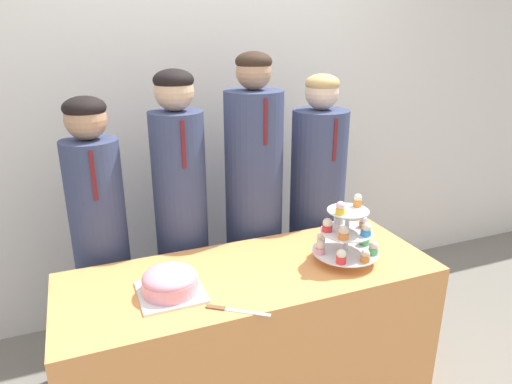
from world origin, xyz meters
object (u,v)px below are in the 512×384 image
object	(u,v)px
cake_knife	(227,309)
student_2	(254,216)
student_0	(102,252)
round_cake	(170,281)
student_3	(316,216)
student_1	(182,230)
cupcake_stand	(347,235)

from	to	relation	value
cake_knife	student_2	bearing A→B (deg)	96.77
cake_knife	student_0	world-z (taller)	student_0
cake_knife	round_cake	bearing A→B (deg)	166.79
student_0	student_3	size ratio (longest dim) A/B	0.96
student_2	student_3	distance (m)	0.39
cake_knife	student_1	size ratio (longest dim) A/B	0.14
round_cake	student_1	size ratio (longest dim) A/B	0.16
round_cake	student_0	xyz separation A→B (m)	(-0.22, 0.54, -0.08)
cupcake_stand	student_1	world-z (taller)	student_1
cake_knife	cupcake_stand	bearing A→B (deg)	50.28
cake_knife	student_2	distance (m)	0.83
student_1	student_2	size ratio (longest dim) A/B	0.96
round_cake	student_1	xyz separation A→B (m)	(0.17, 0.54, -0.03)
cupcake_stand	student_0	xyz separation A→B (m)	(-1.00, 0.57, -0.16)
student_2	student_3	xyz separation A→B (m)	(0.38, -0.00, -0.06)
student_1	student_3	size ratio (longest dim) A/B	1.03
round_cake	student_2	distance (m)	0.78
cake_knife	cupcake_stand	world-z (taller)	cupcake_stand
cupcake_stand	student_0	world-z (taller)	student_0
student_2	round_cake	bearing A→B (deg)	-136.34
student_1	cake_knife	bearing A→B (deg)	-90.35
cake_knife	student_3	xyz separation A→B (m)	(0.78, 0.73, -0.03)
cupcake_stand	student_1	xyz separation A→B (m)	(-0.61, 0.57, -0.11)
cupcake_stand	student_3	xyz separation A→B (m)	(0.17, 0.57, -0.16)
cake_knife	student_3	size ratio (longest dim) A/B	0.14
cupcake_stand	student_0	bearing A→B (deg)	150.47
round_cake	student_3	size ratio (longest dim) A/B	0.17
cupcake_stand	student_3	distance (m)	0.61
student_1	student_3	world-z (taller)	student_1
student_2	cake_knife	bearing A→B (deg)	-118.53
round_cake	student_0	size ratio (longest dim) A/B	0.17
cake_knife	cupcake_stand	xyz separation A→B (m)	(0.61, 0.16, 0.13)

